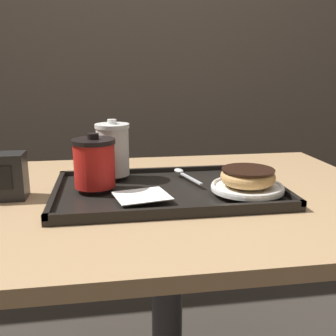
% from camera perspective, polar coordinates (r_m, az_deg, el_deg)
% --- Properties ---
extents(wall_behind, '(8.00, 0.05, 2.40)m').
position_cam_1_polar(wall_behind, '(2.01, -5.19, 19.17)').
color(wall_behind, brown).
rests_on(wall_behind, ground_plane).
extents(cafe_table, '(1.09, 0.79, 0.73)m').
position_cam_1_polar(cafe_table, '(1.01, -0.15, -11.90)').
color(cafe_table, tan).
rests_on(cafe_table, ground_plane).
extents(serving_tray, '(0.53, 0.33, 0.02)m').
position_cam_1_polar(serving_tray, '(0.94, 0.00, -3.35)').
color(serving_tray, black).
rests_on(serving_tray, cafe_table).
extents(napkin_paper, '(0.13, 0.12, 0.00)m').
position_cam_1_polar(napkin_paper, '(0.85, -3.81, -4.02)').
color(napkin_paper, white).
rests_on(napkin_paper, serving_tray).
extents(coffee_cup_front, '(0.10, 0.10, 0.13)m').
position_cam_1_polar(coffee_cup_front, '(0.92, -10.65, 0.78)').
color(coffee_cup_front, red).
rests_on(coffee_cup_front, serving_tray).
extents(coffee_cup_rear, '(0.09, 0.09, 0.14)m').
position_cam_1_polar(coffee_cup_rear, '(1.02, -8.01, 2.72)').
color(coffee_cup_rear, white).
rests_on(coffee_cup_rear, serving_tray).
extents(plate_with_chocolate_donut, '(0.16, 0.16, 0.01)m').
position_cam_1_polar(plate_with_chocolate_donut, '(0.91, 11.43, -2.71)').
color(plate_with_chocolate_donut, white).
rests_on(plate_with_chocolate_donut, serving_tray).
extents(donut_chocolate_glazed, '(0.12, 0.12, 0.04)m').
position_cam_1_polar(donut_chocolate_glazed, '(0.90, 11.50, -1.19)').
color(donut_chocolate_glazed, tan).
rests_on(donut_chocolate_glazed, plate_with_chocolate_donut).
extents(spoon, '(0.05, 0.14, 0.01)m').
position_cam_1_polar(spoon, '(1.02, 2.06, -0.70)').
color(spoon, silver).
rests_on(spoon, serving_tray).
extents(napkin_dispenser, '(0.11, 0.07, 0.11)m').
position_cam_1_polar(napkin_dispenser, '(0.97, -23.23, -1.14)').
color(napkin_dispenser, black).
rests_on(napkin_dispenser, cafe_table).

